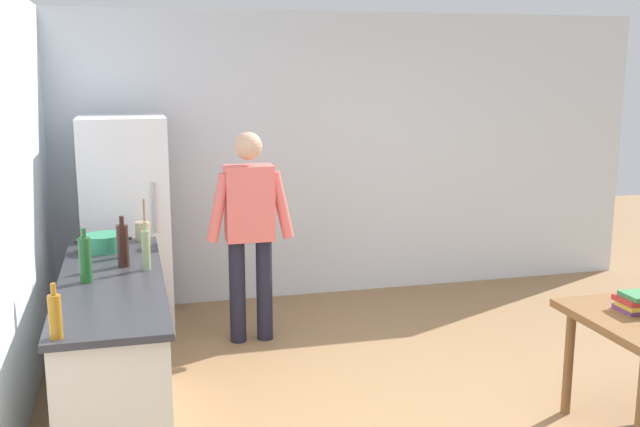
# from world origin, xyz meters

# --- Properties ---
(wall_back) EXTENTS (6.40, 0.12, 2.70)m
(wall_back) POSITION_xyz_m (0.00, 3.00, 1.35)
(wall_back) COLOR silver
(wall_back) RESTS_ON ground_plane
(kitchen_counter) EXTENTS (0.64, 2.20, 0.90)m
(kitchen_counter) POSITION_xyz_m (-2.00, 0.80, 0.45)
(kitchen_counter) COLOR beige
(kitchen_counter) RESTS_ON ground_plane
(refrigerator) EXTENTS (0.70, 0.67, 1.80)m
(refrigerator) POSITION_xyz_m (-1.90, 2.40, 0.90)
(refrigerator) COLOR white
(refrigerator) RESTS_ON ground_plane
(person) EXTENTS (0.70, 0.22, 1.70)m
(person) POSITION_xyz_m (-0.95, 1.85, 0.98)
(person) COLOR #1E1E2D
(person) RESTS_ON ground_plane
(cooking_pot) EXTENTS (0.40, 0.28, 0.12)m
(cooking_pot) POSITION_xyz_m (-2.06, 1.53, 0.96)
(cooking_pot) COLOR #2D845B
(cooking_pot) RESTS_ON kitchen_counter
(utensil_jar) EXTENTS (0.11, 0.11, 0.32)m
(utensil_jar) POSITION_xyz_m (-1.78, 1.80, 0.98)
(utensil_jar) COLOR tan
(utensil_jar) RESTS_ON kitchen_counter
(bottle_vinegar_tall) EXTENTS (0.06, 0.06, 0.32)m
(bottle_vinegar_tall) POSITION_xyz_m (-1.78, 0.94, 1.04)
(bottle_vinegar_tall) COLOR gray
(bottle_vinegar_tall) RESTS_ON kitchen_counter
(bottle_wine_dark) EXTENTS (0.08, 0.08, 0.34)m
(bottle_wine_dark) POSITION_xyz_m (-1.92, 1.06, 1.05)
(bottle_wine_dark) COLOR black
(bottle_wine_dark) RESTS_ON kitchen_counter
(bottle_beer_brown) EXTENTS (0.06, 0.06, 0.26)m
(bottle_beer_brown) POSITION_xyz_m (-1.92, 1.31, 1.01)
(bottle_beer_brown) COLOR #5B3314
(bottle_beer_brown) RESTS_ON kitchen_counter
(bottle_oil_amber) EXTENTS (0.06, 0.06, 0.28)m
(bottle_oil_amber) POSITION_xyz_m (-2.24, -0.22, 1.02)
(bottle_oil_amber) COLOR #996619
(bottle_oil_amber) RESTS_ON kitchen_counter
(bottle_wine_green) EXTENTS (0.08, 0.08, 0.34)m
(bottle_wine_green) POSITION_xyz_m (-2.14, 0.74, 1.05)
(bottle_wine_green) COLOR #1E5123
(bottle_wine_green) RESTS_ON kitchen_counter
(book_stack) EXTENTS (0.27, 0.21, 0.12)m
(book_stack) POSITION_xyz_m (1.08, -0.21, 0.81)
(book_stack) COLOR #753D7F
(book_stack) RESTS_ON dining_table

